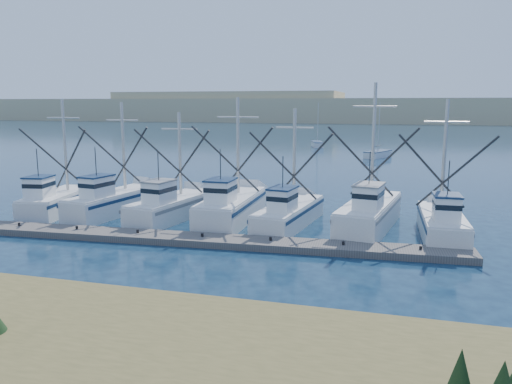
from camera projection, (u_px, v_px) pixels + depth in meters
ground at (291, 294)px, 21.04m from camera, size 500.00×500.00×0.00m
floating_dock at (202, 240)px, 28.67m from camera, size 29.79×3.63×0.40m
dune_ridge at (387, 110)px, 219.40m from camera, size 360.00×60.00×10.00m
trawler_fleet at (233, 209)px, 33.41m from camera, size 29.79×9.33×9.26m
sailboat_near at (378, 154)px, 74.18m from camera, size 4.00×6.02×8.10m
sailboat_far at (317, 144)px, 92.50m from camera, size 3.05×5.65×8.10m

